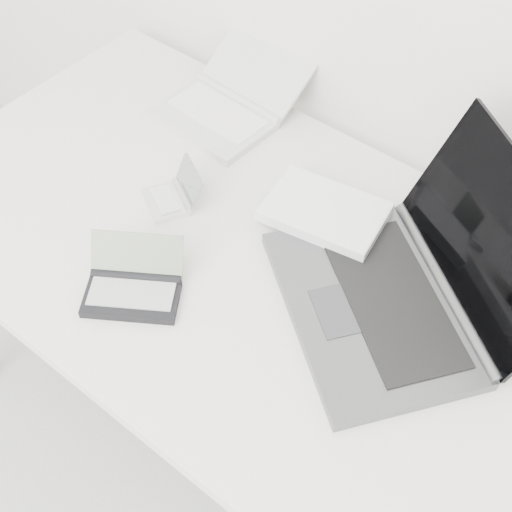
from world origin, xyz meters
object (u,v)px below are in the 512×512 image
Objects in this scene: desk at (281,287)px; palmtop_charcoal at (133,287)px; laptop_large at (390,272)px; netbook_open_white at (227,105)px.

palmtop_charcoal is at bearing -130.75° from desk.
laptop_large is 0.46m from palmtop_charcoal.
netbook_open_white reaches higher than palmtop_charcoal.
desk is at bearing 16.04° from palmtop_charcoal.
palmtop_charcoal reaches higher than desk.
netbook_open_white is 1.45× the size of palmtop_charcoal.
palmtop_charcoal is (0.20, -0.50, -0.01)m from netbook_open_white.
laptop_large is 1.96× the size of netbook_open_white.
laptop_large is 0.59m from netbook_open_white.
laptop_large is at bearing 27.81° from desk.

